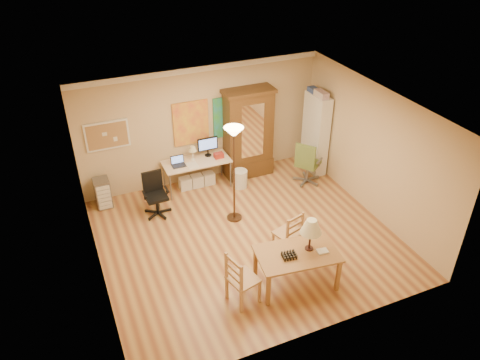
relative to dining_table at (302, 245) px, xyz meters
name	(u,v)px	position (x,y,z in m)	size (l,w,h in m)	color
floor	(247,238)	(-0.35, 1.45, -0.81)	(5.50, 5.50, 0.00)	brown
crown_molding	(199,69)	(-0.35, 3.91, 1.83)	(5.50, 0.08, 0.12)	white
corkboard	(107,135)	(-2.40, 3.92, 0.69)	(0.90, 0.04, 0.62)	#AB7F50
art_panel_left	(191,123)	(-0.60, 3.92, 0.64)	(0.80, 0.04, 1.00)	yellow
art_panel_right	(229,116)	(0.30, 3.92, 0.64)	(0.75, 0.04, 0.95)	teal
dining_table	(302,245)	(0.00, 0.00, 0.00)	(1.45, 0.98, 1.28)	brown
ladder_chair_back	(288,234)	(0.17, 0.76, -0.38)	(0.52, 0.51, 0.92)	#A36A4A
ladder_chair_left	(241,280)	(-1.10, -0.02, -0.35)	(0.53, 0.55, 0.98)	#A36A4A
torchiere_lamp	(234,147)	(-0.32, 2.14, 0.85)	(0.38, 0.38, 2.07)	#41291A
computer_desk	(198,171)	(-0.61, 3.61, -0.39)	(1.49, 0.65, 1.13)	beige
office_chair_black	(157,203)	(-1.74, 2.94, -0.56)	(0.58, 0.58, 0.94)	black
office_chair_green	(307,172)	(1.74, 2.78, -0.53)	(0.67, 0.67, 1.06)	slate
drawer_cart	(103,193)	(-2.71, 3.67, -0.49)	(0.32, 0.38, 0.64)	slate
armoire	(248,139)	(0.67, 3.69, 0.11)	(1.15, 0.55, 2.11)	#3E2910
bookshelf	(315,134)	(2.19, 3.25, 0.14)	(0.29, 0.76, 1.91)	white
wastebin	(240,179)	(0.27, 3.22, -0.60)	(0.33, 0.33, 0.41)	silver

